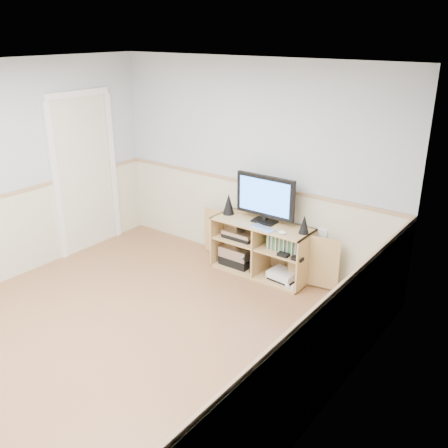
{
  "coord_description": "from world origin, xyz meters",
  "views": [
    {
      "loc": [
        3.24,
        -2.65,
        2.8
      ],
      "look_at": [
        0.37,
        1.2,
        0.9
      ],
      "focal_mm": 40.0,
      "sensor_mm": 36.0,
      "label": 1
    }
  ],
  "objects_px": {
    "monitor": "(265,197)",
    "keyboard": "(263,228)",
    "media_cabinet": "(264,246)",
    "game_consoles": "(283,275)"
  },
  "relations": [
    {
      "from": "media_cabinet",
      "to": "game_consoles",
      "type": "xyz_separation_m",
      "value": [
        0.32,
        -0.07,
        -0.26
      ]
    },
    {
      "from": "media_cabinet",
      "to": "monitor",
      "type": "height_order",
      "value": "monitor"
    },
    {
      "from": "keyboard",
      "to": "game_consoles",
      "type": "relative_size",
      "value": 0.68
    },
    {
      "from": "monitor",
      "to": "keyboard",
      "type": "distance_m",
      "value": 0.37
    },
    {
      "from": "media_cabinet",
      "to": "monitor",
      "type": "bearing_deg",
      "value": -90.0
    },
    {
      "from": "monitor",
      "to": "keyboard",
      "type": "bearing_deg",
      "value": -62.61
    },
    {
      "from": "media_cabinet",
      "to": "keyboard",
      "type": "relative_size",
      "value": 6.15
    },
    {
      "from": "monitor",
      "to": "keyboard",
      "type": "relative_size",
      "value": 2.46
    },
    {
      "from": "media_cabinet",
      "to": "game_consoles",
      "type": "relative_size",
      "value": 4.21
    },
    {
      "from": "keyboard",
      "to": "monitor",
      "type": "bearing_deg",
      "value": 131.05
    }
  ]
}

